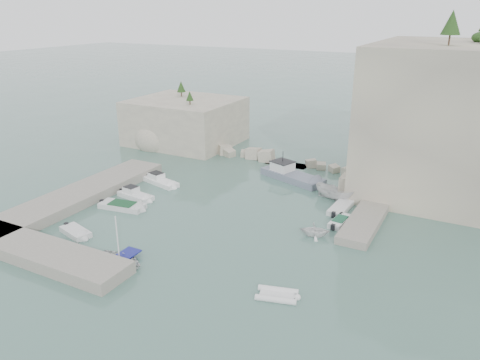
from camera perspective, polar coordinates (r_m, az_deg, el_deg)
The scene contains 20 objects.
ground at distance 47.36m, azimuth -3.42°, elevation -5.63°, with size 400.00×400.00×0.00m, color #4E7569.
cliff_terrace at distance 58.39m, azimuth 17.04°, elevation -0.08°, with size 8.00×10.00×2.50m, color beige.
outcrop_west at distance 76.46m, azimuth -6.64°, elevation 7.14°, with size 16.00×14.00×7.00m, color beige.
quay_west at distance 56.56m, azimuth -18.88°, elevation -1.71°, with size 5.00×24.00×1.10m, color #9E9689.
quay_south at distance 44.92m, azimuth -23.17°, elevation -8.10°, with size 18.00×4.00×1.10m, color #9E9689.
ledge_east at distance 51.28m, azimuth 15.65°, elevation -3.80°, with size 3.00×16.00×0.80m, color #9E9689.
breakwater at distance 65.88m, azimuth 5.76°, elevation 2.51°, with size 28.00×3.00×1.40m, color beige.
motorboat_a at distance 59.19m, azimuth -9.64°, elevation -0.47°, with size 5.79×1.72×1.40m, color white, non-canonical shape.
motorboat_e at distance 48.30m, azimuth -19.36°, elevation -6.29°, with size 3.91×1.60×0.70m, color silver, non-canonical shape.
motorboat_c at distance 52.95m, azimuth -14.13°, elevation -3.35°, with size 5.55×2.02×0.70m, color silver, non-canonical shape.
motorboat_b at distance 55.34m, azimuth -12.59°, elevation -2.17°, with size 4.96×1.62×1.40m, color white, non-canonical shape.
rowboat at distance 42.01m, azimuth -14.42°, elevation -9.89°, with size 3.25×4.55×0.94m, color white.
inflatable_dinghy at distance 36.73m, azimuth 4.52°, elevation -14.00°, with size 3.42×1.66×0.44m, color white, non-canonical shape.
tender_east_a at distance 45.92m, azimuth 9.08°, elevation -6.74°, with size 2.44×2.83×1.49m, color white.
tender_east_b at distance 48.80m, azimuth 12.07°, elevation -5.26°, with size 3.75×1.28×0.70m, color white, non-canonical shape.
tender_east_c at distance 52.21m, azimuth 12.22°, elevation -3.53°, with size 5.18×1.67×0.70m, color silver, non-canonical shape.
tender_east_d at distance 54.70m, azimuth 11.48°, elevation -2.36°, with size 1.85×4.91×1.89m, color silver.
work_boat at distance 60.15m, azimuth 6.40°, elevation 0.04°, with size 9.61×2.84×2.20m, color slate, non-canonical shape.
rowboat_mast at distance 40.81m, azimuth -14.73°, elevation -6.75°, with size 0.10×0.10×4.20m, color white.
vegetation at distance 60.91m, azimuth 24.59°, elevation 15.95°, with size 53.48×13.88×13.40m.
Camera 1 is at (22.40, -36.28, 20.62)m, focal length 35.00 mm.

